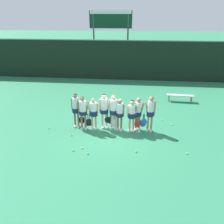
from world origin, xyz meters
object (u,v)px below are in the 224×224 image
object	(u,v)px
player_4	(114,109)
player_5	(120,112)
player_1	(83,110)
tennis_ball_1	(106,138)
player_6	(132,113)
player_7	(138,112)
player_2	(93,111)
tennis_ball_2	(72,135)
tennis_ball_10	(187,153)
player_0	(76,108)
tennis_ball_0	(136,152)
tennis_ball_3	(78,121)
tennis_ball_9	(73,150)
tennis_ball_5	(172,125)
tennis_ball_8	(82,148)
scoreboard	(111,26)
tennis_ball_6	(115,120)
bench_courtside	(180,96)
tennis_ball_11	(88,153)
tennis_ball_7	(49,128)
tennis_ball_4	(162,120)
player_8	(150,111)
player_3	(104,108)

from	to	relation	value
player_4	player_5	distance (m)	0.33
player_1	tennis_ball_1	size ratio (longest dim) A/B	24.78
player_6	player_7	xyz separation A→B (m)	(0.29, 0.17, -0.00)
player_2	tennis_ball_2	distance (m)	1.52
tennis_ball_2	tennis_ball_10	size ratio (longest dim) A/B	0.94
player_0	tennis_ball_10	xyz separation A→B (m)	(5.03, -1.87, -1.01)
player_5	tennis_ball_0	size ratio (longest dim) A/B	23.10
tennis_ball_3	tennis_ball_0	bearing A→B (deg)	-38.83
player_5	tennis_ball_2	distance (m)	2.50
player_5	tennis_ball_9	size ratio (longest dim) A/B	23.09
player_6	tennis_ball_5	bearing A→B (deg)	16.03
tennis_ball_2	tennis_ball_8	distance (m)	1.25
player_0	player_1	world-z (taller)	player_0
scoreboard	player_5	xyz separation A→B (m)	(1.58, -10.46, -3.36)
tennis_ball_0	tennis_ball_6	xyz separation A→B (m)	(-1.14, 2.78, -0.00)
player_1	tennis_ball_9	xyz separation A→B (m)	(-0.03, -1.96, -0.97)
player_1	tennis_ball_8	distance (m)	2.03
bench_courtside	tennis_ball_11	xyz separation A→B (m)	(-4.76, -6.44, -0.35)
bench_courtside	tennis_ball_11	bearing A→B (deg)	-123.05
tennis_ball_3	player_4	bearing A→B (deg)	-15.43
player_0	player_6	size ratio (longest dim) A/B	1.10
tennis_ball_2	tennis_ball_7	size ratio (longest dim) A/B	0.97
player_7	tennis_ball_4	xyz separation A→B (m)	(1.32, 1.14, -0.92)
player_5	player_0	bearing A→B (deg)	-170.99
player_6	tennis_ball_1	size ratio (longest dim) A/B	23.49
player_6	player_7	world-z (taller)	player_7
player_8	tennis_ball_10	bearing A→B (deg)	-42.17
tennis_ball_11	tennis_ball_4	bearing A→B (deg)	45.94
scoreboard	bench_courtside	distance (m)	9.02
player_5	tennis_ball_10	size ratio (longest dim) A/B	23.35
tennis_ball_1	tennis_ball_7	size ratio (longest dim) A/B	1.02
scoreboard	tennis_ball_6	bearing A→B (deg)	-82.43
player_6	tennis_ball_3	xyz separation A→B (m)	(-2.84, 0.69, -0.92)
player_2	player_6	bearing A→B (deg)	-6.14
player_7	tennis_ball_3	xyz separation A→B (m)	(-3.13, 0.51, -0.92)
tennis_ball_8	tennis_ball_11	world-z (taller)	tennis_ball_11
player_4	player_6	distance (m)	0.91
player_1	tennis_ball_0	bearing A→B (deg)	-38.43
tennis_ball_8	tennis_ball_2	bearing A→B (deg)	126.74
tennis_ball_0	tennis_ball_6	distance (m)	3.01
player_2	tennis_ball_11	world-z (taller)	player_2
player_5	tennis_ball_10	xyz separation A→B (m)	(2.89, -1.77, -0.92)
player_7	bench_courtside	bearing A→B (deg)	47.91
player_1	player_5	xyz separation A→B (m)	(1.75, 0.06, -0.06)
tennis_ball_7	tennis_ball_8	bearing A→B (deg)	-36.90
tennis_ball_6	tennis_ball_7	world-z (taller)	tennis_ball_7
player_8	tennis_ball_5	size ratio (longest dim) A/B	25.33
tennis_ball_3	tennis_ball_6	world-z (taller)	tennis_ball_3
player_1	tennis_ball_3	bearing A→B (deg)	121.75
player_3	tennis_ball_0	xyz separation A→B (m)	(1.58, -1.97, -1.05)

